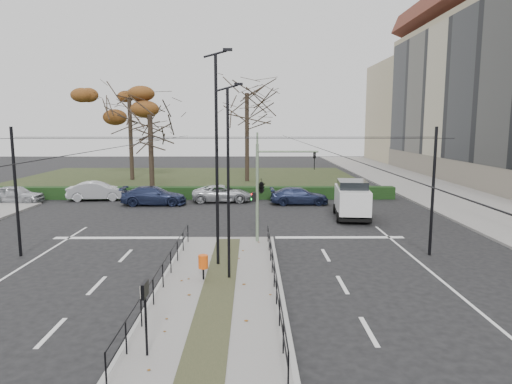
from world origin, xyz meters
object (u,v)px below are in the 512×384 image
traffic_light (263,185)px  parked_car_second (97,191)px  parked_car_first (16,194)px  bare_tree_near (150,121)px  parked_car_fifth (299,196)px  streetlamp_median_far (217,158)px  parked_car_fourth (222,193)px  litter_bin (203,262)px  streetlamp_median_near (229,182)px  bare_tree_center (247,100)px  info_panel (145,298)px  white_van (352,199)px  parked_car_third (154,196)px  rust_tree (129,98)px

traffic_light → parked_car_second: size_ratio=1.08×
parked_car_first → bare_tree_near: (9.65, 4.53, 5.74)m
parked_car_first → parked_car_fifth: (22.07, -0.66, -0.05)m
streetlamp_median_far → parked_car_first: 23.94m
parked_car_fourth → bare_tree_near: bearing=55.9°
litter_bin → streetlamp_median_near: size_ratio=0.13×
parked_car_first → parked_car_second: parked_car_second is taller
streetlamp_median_near → parked_car_second: (-11.69, 19.50, -3.18)m
streetlamp_median_near → bare_tree_center: bearing=89.4°
info_panel → parked_car_fifth: 24.40m
traffic_light → streetlamp_median_near: size_ratio=0.67×
parked_car_first → streetlamp_median_far: bearing=-131.2°
streetlamp_median_near → white_van: size_ratio=1.53×
bare_tree_center → parked_car_third: bearing=-116.3°
info_panel → streetlamp_median_far: size_ratio=0.22×
streetlamp_median_near → info_panel: bearing=-107.0°
info_panel → white_van: bearing=63.1°
streetlamp_median_near → bare_tree_near: bare_tree_near is taller
litter_bin → streetlamp_median_near: streetlamp_median_near is taller
parked_car_second → rust_tree: size_ratio=0.39×
streetlamp_median_near → parked_car_second: size_ratio=1.62×
parked_car_first → bare_tree_center: bearing=-50.7°
rust_tree → parked_car_fifth: bearing=-42.4°
info_panel → parked_car_second: size_ratio=0.43×
white_van → streetlamp_median_near: bearing=-121.3°
parked_car_first → rust_tree: 17.65m
parked_car_third → parked_car_second: bearing=65.7°
traffic_light → rust_tree: rust_tree is taller
rust_tree → bare_tree_center: (12.68, -1.36, -0.27)m
streetlamp_median_near → white_van: bearing=58.7°
parked_car_third → parked_car_fifth: size_ratio=1.09×
parked_car_second → bare_tree_near: bare_tree_near is taller
parked_car_first → litter_bin: bearing=-135.2°
streetlamp_median_far → litter_bin: bearing=-102.9°
parked_car_first → white_van: 25.69m
streetlamp_median_far → parked_car_first: size_ratio=2.18×
bare_tree_near → parked_car_first: bearing=-154.8°
streetlamp_median_far → parked_car_fifth: 17.00m
parked_car_third → bare_tree_near: (-1.29, 5.36, 5.73)m
parked_car_third → rust_tree: bearing=19.5°
parked_car_first → bare_tree_near: bare_tree_near is taller
streetlamp_median_near → parked_car_fifth: (4.51, 17.46, -3.29)m
streetlamp_median_near → parked_car_third: streetlamp_median_near is taller
parked_car_second → bare_tree_center: 18.73m
rust_tree → info_panel: bearing=-74.9°
rust_tree → parked_car_fifth: (16.83, -15.35, -8.32)m
streetlamp_median_far → parked_car_fifth: size_ratio=2.00×
info_panel → streetlamp_median_near: bearing=73.0°
white_van → parked_car_fifth: (-2.92, 5.26, -0.64)m
parked_car_fourth → rust_tree: (-10.84, 14.13, 8.30)m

